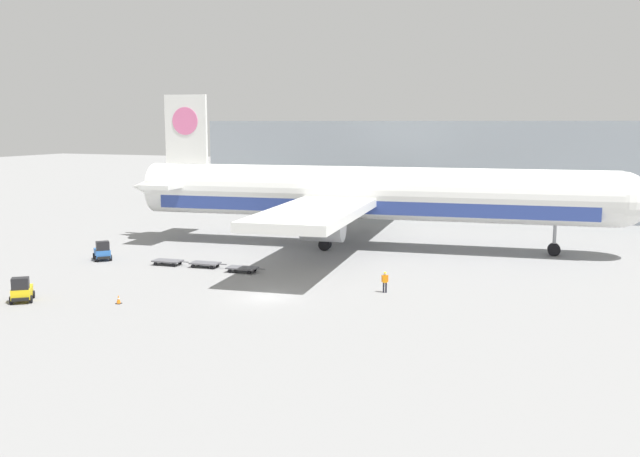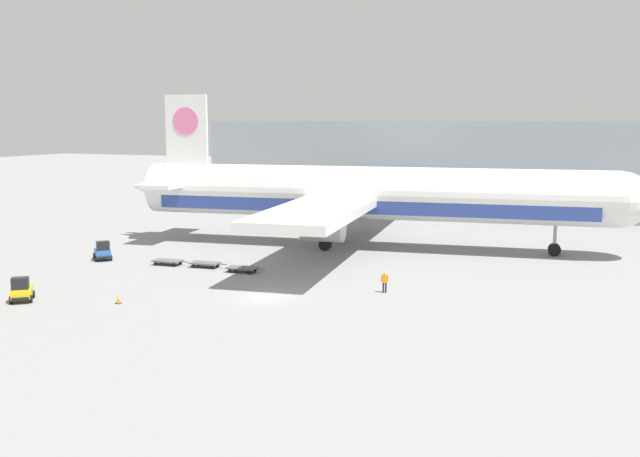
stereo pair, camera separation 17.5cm
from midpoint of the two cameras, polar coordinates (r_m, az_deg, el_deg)
The scene contains 10 objects.
ground_plane at distance 57.28m, azimuth -4.45°, elevation -5.51°, with size 400.00×400.00×0.00m, color gray.
terminal_building at distance 114.76m, azimuth 13.42°, elevation 4.87°, with size 90.00×18.20×14.00m.
airplane_main at distance 79.16m, azimuth 3.30°, elevation 2.70°, with size 57.95×48.62×17.00m.
baggage_tug_foreground at distance 75.34m, azimuth -17.08°, elevation -1.78°, with size 2.74×2.72×2.00m.
baggage_tug_mid at distance 60.27m, azimuth -22.84°, elevation -4.60°, with size 2.65×2.80×2.00m.
baggage_dolly_lead at distance 71.25m, azimuth -12.15°, elevation -2.57°, with size 3.75×1.71×0.48m.
baggage_dolly_second at distance 69.43m, azimuth -9.24°, elevation -2.77°, with size 3.75×1.71×0.48m.
baggage_dolly_third at distance 66.75m, azimuth -6.31°, elevation -3.17°, with size 3.75×1.71×0.48m.
ground_crew_far at distance 58.65m, azimuth 5.13°, elevation -4.15°, with size 0.54×0.34×1.74m.
traffic_cone_near at distance 57.23m, azimuth -15.91°, elevation -5.47°, with size 0.40×0.40×0.71m.
Camera 1 is at (24.95, -49.65, 13.87)m, focal length 40.00 mm.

